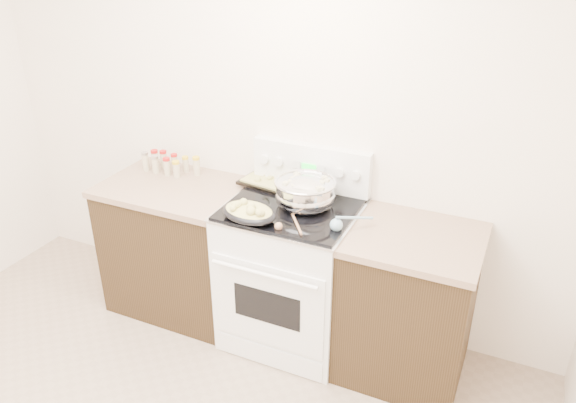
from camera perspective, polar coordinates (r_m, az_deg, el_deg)
The scene contains 10 objects.
room_shell at distance 2.11m, azimuth -24.93°, elevation 3.65°, with size 4.10×3.60×2.75m.
counter_left at distance 3.89m, azimuth -10.85°, elevation -4.45°, with size 0.93×0.67×0.92m.
counter_right at distance 3.35m, azimuth 12.04°, elevation -10.18°, with size 0.73×0.67×0.92m.
kitchen_range at distance 3.51m, azimuth 0.37°, elevation -7.09°, with size 0.78×0.73×1.22m.
mixing_bowl at distance 3.25m, azimuth 1.75°, elevation 0.84°, with size 0.43×0.43×0.21m.
roasting_pan at distance 3.12m, azimuth -4.01°, elevation -1.05°, with size 0.37×0.29×0.11m.
baking_sheet at distance 3.56m, azimuth -1.67°, elevation 2.09°, with size 0.40×0.31×0.06m.
wooden_spoon at distance 3.06m, azimuth -0.28°, elevation -2.37°, with size 0.17×0.23×0.04m.
blue_ladle at distance 3.04m, azimuth 5.20°, elevation -2.28°, with size 0.20×0.20×0.09m.
spice_jars at distance 3.85m, azimuth -12.08°, elevation 3.82°, with size 0.40×0.15×0.13m.
Camera 1 is at (1.54, -1.24, 2.44)m, focal length 35.00 mm.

